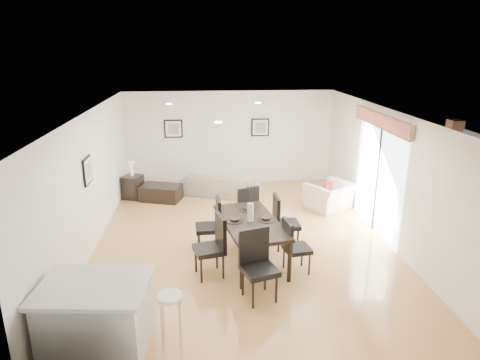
{
  "coord_description": "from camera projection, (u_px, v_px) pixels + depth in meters",
  "views": [
    {
      "loc": [
        -0.77,
        -8.21,
        3.91
      ],
      "look_at": [
        -0.01,
        0.4,
        1.19
      ],
      "focal_mm": 32.0,
      "sensor_mm": 36.0,
      "label": 1
    }
  ],
  "objects": [
    {
      "name": "ground",
      "position": [
        242.0,
        239.0,
        9.04
      ],
      "size": [
        8.0,
        8.0,
        0.0
      ],
      "primitive_type": "plane",
      "color": "tan",
      "rests_on": "ground"
    },
    {
      "name": "wall_back",
      "position": [
        229.0,
        138.0,
        12.44
      ],
      "size": [
        6.0,
        0.04,
        2.7
      ],
      "primitive_type": "cube",
      "color": "white",
      "rests_on": "ground"
    },
    {
      "name": "wall_front",
      "position": [
        275.0,
        283.0,
        4.84
      ],
      "size": [
        6.0,
        0.04,
        2.7
      ],
      "primitive_type": "cube",
      "color": "white",
      "rests_on": "ground"
    },
    {
      "name": "wall_left",
      "position": [
        90.0,
        182.0,
        8.39
      ],
      "size": [
        0.04,
        8.0,
        2.7
      ],
      "primitive_type": "cube",
      "color": "white",
      "rests_on": "ground"
    },
    {
      "name": "wall_right",
      "position": [
        385.0,
        175.0,
        8.89
      ],
      "size": [
        0.04,
        8.0,
        2.7
      ],
      "primitive_type": "cube",
      "color": "white",
      "rests_on": "ground"
    },
    {
      "name": "ceiling",
      "position": [
        242.0,
        112.0,
        8.23
      ],
      "size": [
        6.0,
        8.0,
        0.02
      ],
      "primitive_type": "cube",
      "color": "white",
      "rests_on": "wall_back"
    },
    {
      "name": "sofa",
      "position": [
        219.0,
        184.0,
        11.66
      ],
      "size": [
        2.19,
        1.5,
        0.6
      ],
      "primitive_type": "imported",
      "rotation": [
        0.0,
        0.0,
        2.76
      ],
      "color": "gray",
      "rests_on": "ground"
    },
    {
      "name": "armchair",
      "position": [
        330.0,
        196.0,
        10.62
      ],
      "size": [
        1.37,
        1.33,
        0.68
      ],
      "primitive_type": "imported",
      "rotation": [
        0.0,
        0.0,
        3.71
      ],
      "color": "beige",
      "rests_on": "ground"
    },
    {
      "name": "courtyard_plant_b",
      "position": [
        476.0,
        200.0,
        10.41
      ],
      "size": [
        0.47,
        0.47,
        0.66
      ],
      "primitive_type": "imported",
      "rotation": [
        0.0,
        0.0,
        -0.32
      ],
      "color": "#344E21",
      "rests_on": "ground"
    },
    {
      "name": "dining_table",
      "position": [
        250.0,
        225.0,
        7.94
      ],
      "size": [
        1.32,
        2.11,
        0.82
      ],
      "rotation": [
        0.0,
        0.0,
        0.18
      ],
      "color": "black",
      "rests_on": "ground"
    },
    {
      "name": "dining_chair_wnear",
      "position": [
        214.0,
        242.0,
        7.47
      ],
      "size": [
        0.61,
        0.61,
        1.12
      ],
      "rotation": [
        0.0,
        0.0,
        -1.32
      ],
      "color": "black",
      "rests_on": "ground"
    },
    {
      "name": "dining_chair_wfar",
      "position": [
        213.0,
        222.0,
        8.39
      ],
      "size": [
        0.51,
        0.51,
        1.08
      ],
      "rotation": [
        0.0,
        0.0,
        -1.51
      ],
      "color": "black",
      "rests_on": "ground"
    },
    {
      "name": "dining_chair_enear",
      "position": [
        293.0,
        244.0,
        7.57
      ],
      "size": [
        0.51,
        0.51,
        1.0
      ],
      "rotation": [
        0.0,
        0.0,
        1.72
      ],
      "color": "black",
      "rests_on": "ground"
    },
    {
      "name": "dining_chair_efar",
      "position": [
        282.0,
        219.0,
        8.5
      ],
      "size": [
        0.51,
        0.51,
        1.11
      ],
      "rotation": [
        0.0,
        0.0,
        1.59
      ],
      "color": "black",
      "rests_on": "ground"
    },
    {
      "name": "dining_chair_head",
      "position": [
        257.0,
        260.0,
        6.82
      ],
      "size": [
        0.65,
        0.65,
        1.15
      ],
      "rotation": [
        0.0,
        0.0,
        0.31
      ],
      "color": "black",
      "rests_on": "ground"
    },
    {
      "name": "dining_chair_foot",
      "position": [
        246.0,
        207.0,
        9.14
      ],
      "size": [
        0.64,
        0.64,
        1.09
      ],
      "rotation": [
        0.0,
        0.0,
        3.53
      ],
      "color": "black",
      "rests_on": "ground"
    },
    {
      "name": "vase",
      "position": [
        251.0,
        206.0,
        7.83
      ],
      "size": [
        0.92,
        1.41,
        0.72
      ],
      "color": "white",
      "rests_on": "dining_table"
    },
    {
      "name": "coffee_table",
      "position": [
        161.0,
        193.0,
        11.28
      ],
      "size": [
        1.17,
        0.9,
        0.41
      ],
      "primitive_type": "cube",
      "rotation": [
        0.0,
        0.0,
        -0.3
      ],
      "color": "black",
      "rests_on": "ground"
    },
    {
      "name": "side_table",
      "position": [
        133.0,
        187.0,
        11.41
      ],
      "size": [
        0.59,
        0.59,
        0.62
      ],
      "primitive_type": "cube",
      "rotation": [
        0.0,
        0.0,
        -0.34
      ],
      "color": "black",
      "rests_on": "ground"
    },
    {
      "name": "table_lamp",
      "position": [
        131.0,
        167.0,
        11.24
      ],
      "size": [
        0.21,
        0.21,
        0.39
      ],
      "color": "white",
      "rests_on": "side_table"
    },
    {
      "name": "cushion",
      "position": [
        328.0,
        190.0,
        10.46
      ],
      "size": [
        0.29,
        0.3,
        0.32
      ],
      "primitive_type": "cube",
      "rotation": [
        0.0,
        0.0,
        3.95
      ],
      "color": "maroon",
      "rests_on": "armchair"
    },
    {
      "name": "kitchen_island",
      "position": [
        97.0,
        317.0,
        5.64
      ],
      "size": [
        1.5,
        1.21,
        0.98
      ],
      "rotation": [
        0.0,
        0.0,
        -0.1
      ],
      "color": "silver",
      "rests_on": "ground"
    },
    {
      "name": "bar_stool",
      "position": [
        170.0,
        302.0,
        5.67
      ],
      "size": [
        0.35,
        0.35,
        0.77
      ],
      "color": "white",
      "rests_on": "ground"
    },
    {
      "name": "framed_print_back_left",
      "position": [
        173.0,
        129.0,
        12.19
      ],
      "size": [
        0.52,
        0.04,
        0.52
      ],
      "color": "black",
      "rests_on": "wall_back"
    },
    {
      "name": "framed_print_back_right",
      "position": [
        260.0,
        127.0,
        12.4
      ],
      "size": [
        0.52,
        0.04,
        0.52
      ],
      "color": "black",
      "rests_on": "wall_back"
    },
    {
      "name": "framed_print_left_wall",
      "position": [
        88.0,
        171.0,
        8.11
      ],
      "size": [
        0.04,
        0.52,
        0.52
      ],
      "rotation": [
        0.0,
        0.0,
        1.57
      ],
      "color": "black",
      "rests_on": "wall_left"
    },
    {
      "name": "sliding_door",
      "position": [
        379.0,
        156.0,
        9.08
      ],
      "size": [
        0.12,
        2.7,
        2.57
      ],
      "color": "white",
      "rests_on": "wall_right"
    }
  ]
}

